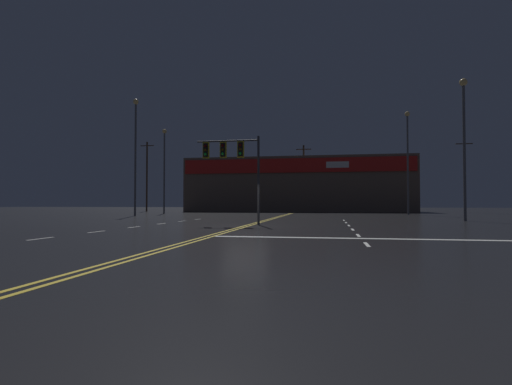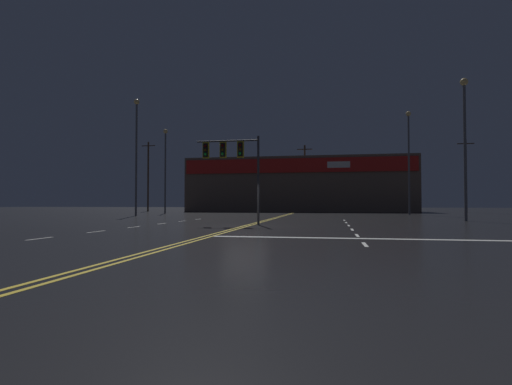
% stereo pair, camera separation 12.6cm
% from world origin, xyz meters
% --- Properties ---
extents(ground_plane, '(200.00, 200.00, 0.00)m').
position_xyz_m(ground_plane, '(0.00, 0.00, 0.00)').
color(ground_plane, black).
extents(road_markings, '(17.23, 60.00, 0.01)m').
position_xyz_m(road_markings, '(1.24, -1.46, 0.00)').
color(road_markings, gold).
rests_on(road_markings, ground).
extents(traffic_signal_median, '(3.91, 0.36, 5.36)m').
position_xyz_m(traffic_signal_median, '(-1.18, 1.54, 4.19)').
color(traffic_signal_median, '#38383D').
rests_on(traffic_signal_median, ground).
extents(streetlight_near_left, '(0.56, 0.56, 12.04)m').
position_xyz_m(streetlight_near_left, '(-14.82, 15.92, 7.44)').
color(streetlight_near_left, '#59595E').
rests_on(streetlight_near_left, ground).
extents(streetlight_near_right, '(0.56, 0.56, 10.67)m').
position_xyz_m(streetlight_near_right, '(-15.66, 25.25, 6.70)').
color(streetlight_near_right, '#59595E').
rests_on(streetlight_near_right, ground).
extents(streetlight_far_left, '(0.56, 0.56, 10.51)m').
position_xyz_m(streetlight_far_left, '(14.50, 9.37, 6.61)').
color(streetlight_far_left, '#59595E').
rests_on(streetlight_far_left, ground).
extents(streetlight_far_right, '(0.56, 0.56, 11.73)m').
position_xyz_m(streetlight_far_right, '(13.56, 25.32, 7.27)').
color(streetlight_far_right, '#59595E').
rests_on(streetlight_far_right, ground).
extents(building_backdrop, '(34.38, 10.23, 8.26)m').
position_xyz_m(building_backdrop, '(0.00, 41.09, 4.14)').
color(building_backdrop, brown).
rests_on(building_backdrop, ground).
extents(utility_pole_row, '(48.75, 0.26, 10.99)m').
position_xyz_m(utility_pole_row, '(-0.42, 36.68, 5.36)').
color(utility_pole_row, '#4C3828').
rests_on(utility_pole_row, ground).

